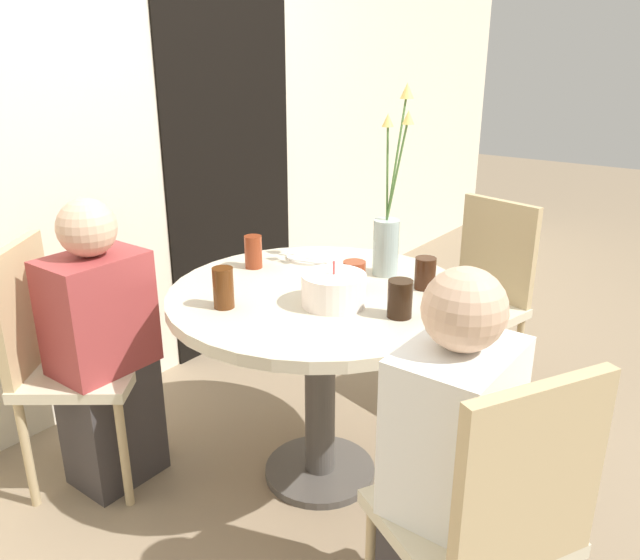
{
  "coord_description": "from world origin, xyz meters",
  "views": [
    {
      "loc": [
        -1.62,
        -1.21,
        1.54
      ],
      "look_at": [
        0.0,
        0.0,
        0.8
      ],
      "focal_mm": 35.0,
      "sensor_mm": 36.0,
      "label": 1
    }
  ],
  "objects_px": {
    "drink_glass_2": "(354,275)",
    "drink_glass_3": "(253,252)",
    "chair_left_flank": "(491,516)",
    "birthday_cake": "(334,289)",
    "flower_vase": "(388,227)",
    "chair_far_back": "(480,291)",
    "drink_glass_1": "(223,288)",
    "chair_right_flank": "(59,351)",
    "person_guest": "(449,482)",
    "person_woman": "(104,356)",
    "drink_glass_0": "(400,299)",
    "drink_glass_4": "(425,273)",
    "side_plate": "(314,256)"
  },
  "relations": [
    {
      "from": "chair_left_flank",
      "to": "birthday_cake",
      "type": "relative_size",
      "value": 4.4
    },
    {
      "from": "drink_glass_1",
      "to": "person_guest",
      "type": "relative_size",
      "value": 0.12
    },
    {
      "from": "drink_glass_1",
      "to": "drink_glass_4",
      "type": "bearing_deg",
      "value": -38.89
    },
    {
      "from": "chair_left_flank",
      "to": "drink_glass_0",
      "type": "distance_m",
      "value": 0.71
    },
    {
      "from": "drink_glass_2",
      "to": "person_guest",
      "type": "relative_size",
      "value": 0.09
    },
    {
      "from": "drink_glass_0",
      "to": "drink_glass_1",
      "type": "height_order",
      "value": "drink_glass_1"
    },
    {
      "from": "chair_left_flank",
      "to": "chair_far_back",
      "type": "xyz_separation_m",
      "value": [
        1.36,
        0.61,
        0.0
      ]
    },
    {
      "from": "flower_vase",
      "to": "birthday_cake",
      "type": "bearing_deg",
      "value": -176.89
    },
    {
      "from": "chair_far_back",
      "to": "birthday_cake",
      "type": "distance_m",
      "value": 1.03
    },
    {
      "from": "flower_vase",
      "to": "person_guest",
      "type": "xyz_separation_m",
      "value": [
        -0.66,
        -0.6,
        -0.43
      ]
    },
    {
      "from": "person_woman",
      "to": "drink_glass_2",
      "type": "bearing_deg",
      "value": -51.78
    },
    {
      "from": "birthday_cake",
      "to": "side_plate",
      "type": "bearing_deg",
      "value": 44.97
    },
    {
      "from": "drink_glass_3",
      "to": "person_woman",
      "type": "height_order",
      "value": "person_woman"
    },
    {
      "from": "side_plate",
      "to": "drink_glass_4",
      "type": "bearing_deg",
      "value": -94.68
    },
    {
      "from": "drink_glass_2",
      "to": "drink_glass_4",
      "type": "xyz_separation_m",
      "value": [
        0.15,
        -0.19,
        0.01
      ]
    },
    {
      "from": "chair_right_flank",
      "to": "flower_vase",
      "type": "relative_size",
      "value": 1.37
    },
    {
      "from": "chair_right_flank",
      "to": "chair_left_flank",
      "type": "bearing_deg",
      "value": -122.64
    },
    {
      "from": "drink_glass_2",
      "to": "drink_glass_4",
      "type": "relative_size",
      "value": 0.9
    },
    {
      "from": "drink_glass_0",
      "to": "person_guest",
      "type": "distance_m",
      "value": 0.58
    },
    {
      "from": "flower_vase",
      "to": "drink_glass_4",
      "type": "height_order",
      "value": "flower_vase"
    },
    {
      "from": "drink_glass_4",
      "to": "person_woman",
      "type": "distance_m",
      "value": 1.19
    },
    {
      "from": "drink_glass_3",
      "to": "drink_glass_4",
      "type": "distance_m",
      "value": 0.66
    },
    {
      "from": "drink_glass_0",
      "to": "chair_far_back",
      "type": "bearing_deg",
      "value": 6.94
    },
    {
      "from": "chair_far_back",
      "to": "drink_glass_1",
      "type": "relative_size",
      "value": 6.9
    },
    {
      "from": "flower_vase",
      "to": "drink_glass_3",
      "type": "distance_m",
      "value": 0.52
    },
    {
      "from": "chair_right_flank",
      "to": "flower_vase",
      "type": "distance_m",
      "value": 1.27
    },
    {
      "from": "chair_right_flank",
      "to": "drink_glass_0",
      "type": "bearing_deg",
      "value": -100.73
    },
    {
      "from": "flower_vase",
      "to": "person_guest",
      "type": "distance_m",
      "value": 0.99
    },
    {
      "from": "chair_right_flank",
      "to": "drink_glass_2",
      "type": "bearing_deg",
      "value": -89.1
    },
    {
      "from": "chair_far_back",
      "to": "flower_vase",
      "type": "bearing_deg",
      "value": -88.25
    },
    {
      "from": "drink_glass_0",
      "to": "drink_glass_1",
      "type": "relative_size",
      "value": 0.89
    },
    {
      "from": "chair_right_flank",
      "to": "person_woman",
      "type": "bearing_deg",
      "value": -90.0
    },
    {
      "from": "birthday_cake",
      "to": "drink_glass_1",
      "type": "bearing_deg",
      "value": 130.59
    },
    {
      "from": "birthday_cake",
      "to": "flower_vase",
      "type": "height_order",
      "value": "flower_vase"
    },
    {
      "from": "drink_glass_1",
      "to": "drink_glass_3",
      "type": "height_order",
      "value": "drink_glass_1"
    },
    {
      "from": "drink_glass_0",
      "to": "drink_glass_4",
      "type": "relative_size",
      "value": 1.07
    },
    {
      "from": "chair_left_flank",
      "to": "person_woman",
      "type": "xyz_separation_m",
      "value": [
        -0.03,
        1.45,
        -0.02
      ]
    },
    {
      "from": "birthday_cake",
      "to": "drink_glass_4",
      "type": "height_order",
      "value": "birthday_cake"
    },
    {
      "from": "chair_right_flank",
      "to": "drink_glass_3",
      "type": "relative_size",
      "value": 7.4
    },
    {
      "from": "drink_glass_2",
      "to": "drink_glass_3",
      "type": "bearing_deg",
      "value": 94.91
    },
    {
      "from": "birthday_cake",
      "to": "drink_glass_4",
      "type": "relative_size",
      "value": 1.89
    },
    {
      "from": "drink_glass_0",
      "to": "person_guest",
      "type": "height_order",
      "value": "person_guest"
    },
    {
      "from": "flower_vase",
      "to": "drink_glass_3",
      "type": "relative_size",
      "value": 5.4
    },
    {
      "from": "drink_glass_2",
      "to": "person_woman",
      "type": "height_order",
      "value": "person_woman"
    },
    {
      "from": "chair_far_back",
      "to": "person_woman",
      "type": "relative_size",
      "value": 0.85
    },
    {
      "from": "drink_glass_3",
      "to": "person_woman",
      "type": "bearing_deg",
      "value": 152.69
    },
    {
      "from": "chair_far_back",
      "to": "person_woman",
      "type": "xyz_separation_m",
      "value": [
        -1.39,
        0.84,
        -0.02
      ]
    },
    {
      "from": "chair_right_flank",
      "to": "drink_glass_1",
      "type": "distance_m",
      "value": 0.71
    },
    {
      "from": "chair_far_back",
      "to": "drink_glass_1",
      "type": "height_order",
      "value": "chair_far_back"
    },
    {
      "from": "chair_right_flank",
      "to": "birthday_cake",
      "type": "height_order",
      "value": "chair_right_flank"
    }
  ]
}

